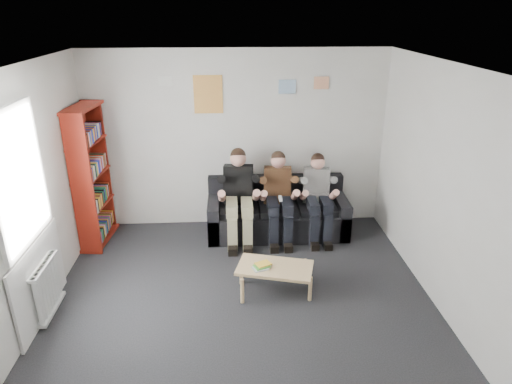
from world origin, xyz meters
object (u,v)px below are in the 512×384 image
person_middle (279,198)px  person_right (318,198)px  bookshelf (91,176)px  coffee_table (275,270)px  sofa (277,214)px  person_left (239,197)px

person_middle → person_right: person_middle is taller
bookshelf → coffee_table: bookshelf is taller
bookshelf → coffee_table: 2.98m
bookshelf → person_middle: size_ratio=1.54×
person_middle → bookshelf: bearing=-176.2°
person_right → sofa: bearing=168.2°
person_left → person_right: person_left is taller
sofa → coffee_table: 1.63m
person_left → person_right: size_ratio=1.08×
coffee_table → person_left: (-0.39, 1.42, 0.35)m
bookshelf → person_left: bearing=3.3°
sofa → person_right: bearing=-18.3°
bookshelf → person_middle: bearing=3.9°
coffee_table → bookshelf: bearing=148.6°
sofa → person_middle: size_ratio=1.61×
person_left → sofa: bearing=24.3°
sofa → bookshelf: bearing=-177.8°
sofa → person_middle: bearing=-90.0°
person_middle → person_left: bearing=-173.9°
bookshelf → coffee_table: bearing=-25.5°
coffee_table → person_middle: 1.47m
sofa → coffee_table: bearing=-96.8°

